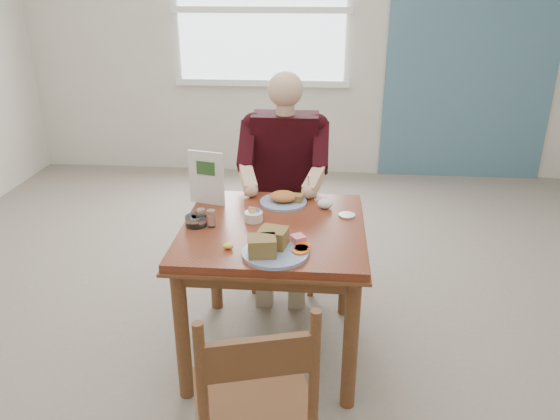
# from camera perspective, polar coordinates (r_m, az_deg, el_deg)

# --- Properties ---
(floor) EXTENTS (6.00, 6.00, 0.00)m
(floor) POSITION_cam_1_polar(r_m,az_deg,el_deg) (3.10, -0.65, -14.30)
(floor) COLOR slate
(floor) RESTS_ON ground
(wall_back) EXTENTS (5.50, 0.00, 5.50)m
(wall_back) POSITION_cam_1_polar(r_m,az_deg,el_deg) (5.47, 2.45, 18.09)
(wall_back) COLOR silver
(wall_back) RESTS_ON ground
(accent_panel) EXTENTS (1.60, 0.02, 2.80)m
(accent_panel) POSITION_cam_1_polar(r_m,az_deg,el_deg) (5.62, 19.75, 16.96)
(accent_panel) COLOR #466D82
(accent_panel) RESTS_ON ground
(lemon_wedge) EXTENTS (0.05, 0.04, 0.03)m
(lemon_wedge) POSITION_cam_1_polar(r_m,az_deg,el_deg) (2.49, -5.47, -3.77)
(lemon_wedge) COLOR yellow
(lemon_wedge) RESTS_ON table
(napkin) EXTENTS (0.10, 0.09, 0.05)m
(napkin) POSITION_cam_1_polar(r_m,az_deg,el_deg) (2.91, 4.74, 0.66)
(napkin) COLOR white
(napkin) RESTS_ON table
(metal_dish) EXTENTS (0.11, 0.11, 0.01)m
(metal_dish) POSITION_cam_1_polar(r_m,az_deg,el_deg) (2.83, 7.00, -0.57)
(metal_dish) COLOR silver
(metal_dish) RESTS_ON table
(window) EXTENTS (1.72, 0.04, 1.42)m
(window) POSITION_cam_1_polar(r_m,az_deg,el_deg) (5.46, -2.00, 20.19)
(window) COLOR white
(window) RESTS_ON wall_back
(table) EXTENTS (0.92, 0.92, 0.75)m
(table) POSITION_cam_1_polar(r_m,az_deg,el_deg) (2.76, -0.71, -3.73)
(table) COLOR maroon
(table) RESTS_ON ground
(chair_far) EXTENTS (0.42, 0.42, 0.95)m
(chair_far) POSITION_cam_1_polar(r_m,az_deg,el_deg) (3.55, 0.55, -0.21)
(chair_far) COLOR brown
(chair_far) RESTS_ON ground
(chair_near) EXTENTS (0.52, 0.52, 0.95)m
(chair_near) POSITION_cam_1_polar(r_m,az_deg,el_deg) (2.06, -2.67, -19.90)
(chair_near) COLOR brown
(chair_near) RESTS_ON ground
(diner) EXTENTS (0.53, 0.56, 1.39)m
(diner) POSITION_cam_1_polar(r_m,az_deg,el_deg) (3.34, 0.45, 4.41)
(diner) COLOR gray
(diner) RESTS_ON chair_far
(near_plate) EXTENTS (0.32, 0.31, 0.10)m
(near_plate) POSITION_cam_1_polar(r_m,az_deg,el_deg) (2.43, -0.78, -3.80)
(near_plate) COLOR white
(near_plate) RESTS_ON table
(far_plate) EXTENTS (0.30, 0.30, 0.07)m
(far_plate) POSITION_cam_1_polar(r_m,az_deg,el_deg) (2.96, 0.46, 1.16)
(far_plate) COLOR white
(far_plate) RESTS_ON table
(caddy) EXTENTS (0.11, 0.11, 0.07)m
(caddy) POSITION_cam_1_polar(r_m,az_deg,el_deg) (2.75, -2.78, -0.67)
(caddy) COLOR white
(caddy) RESTS_ON table
(shakers) EXTENTS (0.10, 0.05, 0.09)m
(shakers) POSITION_cam_1_polar(r_m,az_deg,el_deg) (2.71, -7.71, -0.82)
(shakers) COLOR white
(shakers) RESTS_ON table
(creamer) EXTENTS (0.13, 0.13, 0.05)m
(creamer) POSITION_cam_1_polar(r_m,az_deg,el_deg) (2.73, -8.76, -1.11)
(creamer) COLOR white
(creamer) RESTS_ON table
(menu) EXTENTS (0.20, 0.06, 0.29)m
(menu) POSITION_cam_1_polar(r_m,az_deg,el_deg) (2.95, -7.70, 3.37)
(menu) COLOR white
(menu) RESTS_ON table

